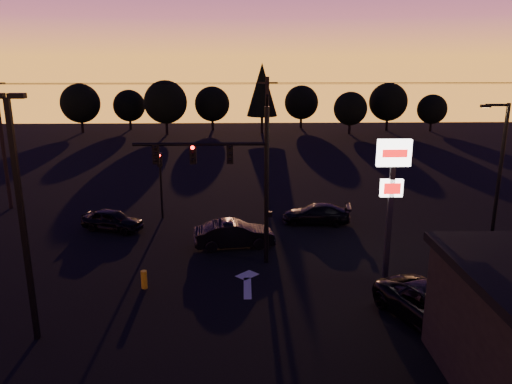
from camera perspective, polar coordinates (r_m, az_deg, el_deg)
ground at (r=22.48m, az=-2.26°, el=-12.06°), size 120.00×120.00×0.00m
lane_arrow at (r=23.97m, az=-1.00°, el=-10.22°), size 1.20×3.10×0.01m
traffic_signal_mast at (r=24.57m, az=-2.50°, el=2.60°), size 6.79×0.52×8.58m
secondary_signal at (r=32.77m, az=-10.86°, el=1.83°), size 0.30×0.31×4.35m
parking_lot_light at (r=19.36m, az=-25.33°, el=-1.35°), size 1.25×0.30×9.14m
pylon_sign at (r=23.12m, az=15.28°, el=1.20°), size 1.50×0.28×6.80m
streetlight at (r=29.46m, az=25.97°, el=2.16°), size 1.55×0.35×8.00m
utility_pole_0 at (r=38.13m, az=-26.98°, el=4.97°), size 1.40×0.26×9.00m
utility_pole_1 at (r=34.49m, az=1.27°, el=5.70°), size 1.40×0.26×9.00m
power_wires at (r=34.06m, az=1.31°, el=12.31°), size 36.00×1.22×0.07m
bollard at (r=23.77m, az=-12.67°, el=-9.73°), size 0.28×0.28×0.85m
tree_0 at (r=73.72m, az=-19.44°, el=9.54°), size 5.36×5.36×6.74m
tree_1 at (r=75.09m, az=-14.29°, el=9.54°), size 4.54×4.54×5.71m
tree_2 at (r=69.01m, az=-10.30°, el=10.08°), size 5.77×5.78×7.26m
tree_3 at (r=72.40m, az=-5.03°, el=10.00°), size 4.95×4.95×6.22m
tree_4 at (r=69.16m, az=0.69°, el=11.62°), size 4.18×4.18×9.50m
tree_5 at (r=74.77m, az=5.21°, el=10.16°), size 4.95×4.95×6.22m
tree_6 at (r=69.88m, az=10.73°, el=9.35°), size 4.54×4.54×5.71m
tree_7 at (r=74.19m, az=14.88°, el=9.92°), size 5.36×5.36×6.74m
tree_8 at (r=75.23m, az=19.48°, el=8.91°), size 4.12×4.12×5.19m
car_left at (r=31.73m, az=-16.10°, el=-3.10°), size 4.11×2.77×1.30m
car_mid at (r=27.91m, az=-2.50°, el=-4.82°), size 4.66×2.21×1.48m
car_right at (r=32.00m, az=6.91°, el=-2.49°), size 4.47×2.23×1.25m
suv_parked at (r=21.38m, az=19.62°, el=-12.33°), size 4.22×5.80×1.47m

